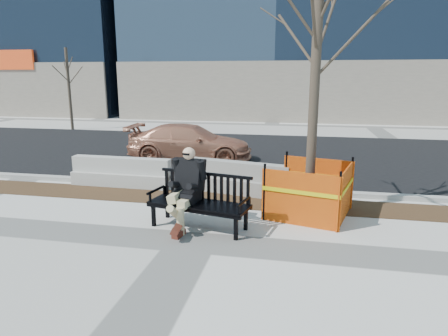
% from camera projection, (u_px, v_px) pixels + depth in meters
% --- Properties ---
extents(ground, '(120.00, 120.00, 0.00)m').
position_uv_depth(ground, '(192.00, 242.00, 7.41)').
color(ground, beige).
rests_on(ground, ground).
extents(mulch_strip, '(40.00, 1.20, 0.02)m').
position_uv_depth(mulch_strip, '(220.00, 200.00, 9.89)').
color(mulch_strip, '#47301C').
rests_on(mulch_strip, ground).
extents(asphalt_street, '(60.00, 10.40, 0.01)m').
position_uv_depth(asphalt_street, '(252.00, 154.00, 15.81)').
color(asphalt_street, black).
rests_on(asphalt_street, ground).
extents(curb, '(60.00, 0.25, 0.12)m').
position_uv_depth(curb, '(227.00, 188.00, 10.78)').
color(curb, '#9E9B93').
rests_on(curb, ground).
extents(bench, '(2.22, 1.17, 1.12)m').
position_uv_depth(bench, '(199.00, 228.00, 8.10)').
color(bench, black).
rests_on(bench, ground).
extents(seated_man, '(0.93, 1.30, 1.65)m').
position_uv_depth(seated_man, '(188.00, 225.00, 8.26)').
color(seated_man, black).
rests_on(seated_man, ground).
extents(tree_fence, '(3.04, 3.04, 6.23)m').
position_uv_depth(tree_fence, '(308.00, 214.00, 8.90)').
color(tree_fence, orange).
rests_on(tree_fence, ground).
extents(sedan, '(4.62, 2.07, 1.31)m').
position_uv_depth(sedan, '(190.00, 160.00, 14.62)').
color(sedan, '#B47053').
rests_on(sedan, ground).
extents(jersey_barrier_left, '(2.89, 0.64, 0.83)m').
position_uv_depth(jersey_barrier_left, '(122.00, 186.00, 11.21)').
color(jersey_barrier_left, '#ADA9A2').
rests_on(jersey_barrier_left, ground).
extents(jersey_barrier_right, '(3.04, 1.21, 0.85)m').
position_uv_depth(jersey_barrier_right, '(235.00, 192.00, 10.56)').
color(jersey_barrier_right, gray).
rests_on(jersey_barrier_right, ground).
extents(far_tree_left, '(2.21, 2.21, 4.96)m').
position_uv_depth(far_tree_left, '(73.00, 129.00, 22.93)').
color(far_tree_left, '#4F4032').
rests_on(far_tree_left, ground).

